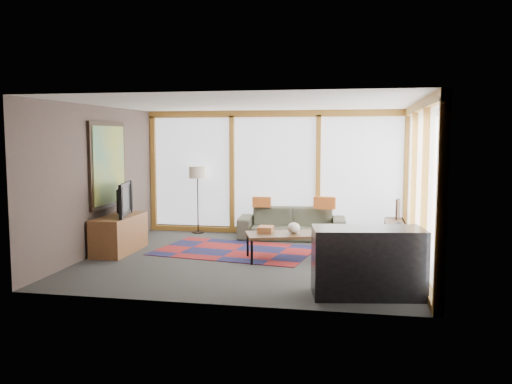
% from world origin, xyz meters
% --- Properties ---
extents(ground, '(5.50, 5.50, 0.00)m').
position_xyz_m(ground, '(0.00, 0.00, 0.00)').
color(ground, '#2E2E2B').
rests_on(ground, ground).
extents(room_envelope, '(5.52, 5.02, 2.62)m').
position_xyz_m(room_envelope, '(0.49, 0.56, 1.54)').
color(room_envelope, '#4A3B36').
rests_on(room_envelope, ground).
extents(rug, '(2.96, 2.14, 0.01)m').
position_xyz_m(rug, '(-0.44, 0.60, 0.01)').
color(rug, maroon).
rests_on(rug, ground).
extents(sofa, '(2.20, 1.00, 0.62)m').
position_xyz_m(sofa, '(0.44, 1.95, 0.31)').
color(sofa, '#333526').
rests_on(sofa, ground).
extents(pillow_left, '(0.39, 0.16, 0.21)m').
position_xyz_m(pillow_left, '(-0.19, 1.99, 0.73)').
color(pillow_left, '#B55720').
rests_on(pillow_left, sofa).
extents(pillow_right, '(0.45, 0.19, 0.24)m').
position_xyz_m(pillow_right, '(1.09, 1.97, 0.74)').
color(pillow_right, '#B55720').
rests_on(pillow_right, sofa).
extents(floor_lamp, '(0.36, 0.36, 1.43)m').
position_xyz_m(floor_lamp, '(-1.62, 2.22, 0.72)').
color(floor_lamp, black).
rests_on(floor_lamp, ground).
extents(coffee_table, '(1.47, 1.05, 0.44)m').
position_xyz_m(coffee_table, '(0.59, 0.09, 0.22)').
color(coffee_table, '#382116').
rests_on(coffee_table, ground).
extents(book_stack, '(0.24, 0.30, 0.10)m').
position_xyz_m(book_stack, '(0.22, 0.14, 0.49)').
color(book_stack, '#97592E').
rests_on(book_stack, coffee_table).
extents(vase, '(0.23, 0.23, 0.18)m').
position_xyz_m(vase, '(0.70, 0.13, 0.54)').
color(vase, beige).
rests_on(vase, coffee_table).
extents(bookshelf, '(0.36, 1.96, 0.49)m').
position_xyz_m(bookshelf, '(2.43, 1.03, 0.24)').
color(bookshelf, '#382116').
rests_on(bookshelf, ground).
extents(bowl_a, '(0.26, 0.26, 0.11)m').
position_xyz_m(bowl_a, '(2.38, 0.46, 0.54)').
color(bowl_a, black).
rests_on(bowl_a, bookshelf).
extents(bowl_b, '(0.17, 0.17, 0.08)m').
position_xyz_m(bowl_b, '(2.47, 0.84, 0.53)').
color(bowl_b, black).
rests_on(bowl_b, bookshelf).
extents(shelf_picture, '(0.11, 0.29, 0.38)m').
position_xyz_m(shelf_picture, '(2.50, 1.81, 0.68)').
color(shelf_picture, black).
rests_on(shelf_picture, bookshelf).
extents(tv_console, '(0.54, 1.31, 0.65)m').
position_xyz_m(tv_console, '(-2.43, 0.10, 0.33)').
color(tv_console, brown).
rests_on(tv_console, ground).
extents(television, '(0.38, 1.04, 0.60)m').
position_xyz_m(television, '(-2.41, 0.12, 0.95)').
color(television, black).
rests_on(television, tv_console).
extents(bar_counter, '(1.50, 0.89, 0.89)m').
position_xyz_m(bar_counter, '(1.90, -1.77, 0.45)').
color(bar_counter, black).
rests_on(bar_counter, ground).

